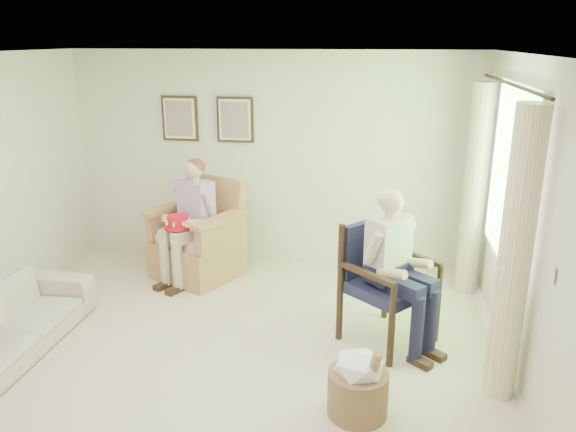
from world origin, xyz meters
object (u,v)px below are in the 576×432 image
object	(u,v)px
wood_armchair	(390,276)
red_hat	(178,223)
person_dark	(392,258)
person_wicker	(193,212)
hatbox	(359,383)
wicker_armchair	(199,246)
sofa	(1,326)

from	to	relation	value
wood_armchair	red_hat	xyz separation A→B (m)	(-2.34, 0.79, 0.15)
person_dark	red_hat	bearing A→B (deg)	107.76
person_wicker	hatbox	xyz separation A→B (m)	(2.00, -2.20, -0.57)
wicker_armchair	person_dark	size ratio (longest dim) A/B	0.79
person_wicker	wicker_armchair	bearing A→B (deg)	116.32
sofa	person_wicker	size ratio (longest dim) A/B	1.40
sofa	person_dark	world-z (taller)	person_dark
hatbox	red_hat	bearing A→B (deg)	136.18
wood_armchair	hatbox	size ratio (longest dim) A/B	1.65
wicker_armchair	wood_armchair	world-z (taller)	wicker_armchair
red_hat	person_wicker	bearing A→B (deg)	56.54
wicker_armchair	sofa	xyz separation A→B (m)	(-1.17, -2.03, -0.08)
red_hat	wood_armchair	bearing A→B (deg)	-18.58
hatbox	person_dark	bearing A→B (deg)	77.99
red_hat	sofa	bearing A→B (deg)	-121.77
person_dark	hatbox	distance (m)	1.24
person_wicker	hatbox	distance (m)	3.02
person_dark	hatbox	xyz separation A→B (m)	(-0.23, -1.06, -0.60)
wood_armchair	person_dark	bearing A→B (deg)	-139.74
person_wicker	wood_armchair	bearing A→B (deg)	2.94
sofa	red_hat	distance (m)	2.06
wood_armchair	person_wicker	world-z (taller)	person_wicker
wood_armchair	red_hat	bearing A→B (deg)	111.68
wicker_armchair	person_dark	xyz separation A→B (m)	(2.22, -1.29, 0.50)
wood_armchair	person_wicker	size ratio (longest dim) A/B	0.79
sofa	person_dark	bearing A→B (deg)	-77.71
person_dark	hatbox	world-z (taller)	person_dark
sofa	red_hat	bearing A→B (deg)	-31.77
person_wicker	hatbox	world-z (taller)	person_wicker
person_wicker	red_hat	world-z (taller)	person_wicker
person_dark	person_wicker	bearing A→B (deg)	103.04
person_dark	red_hat	world-z (taller)	person_dark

